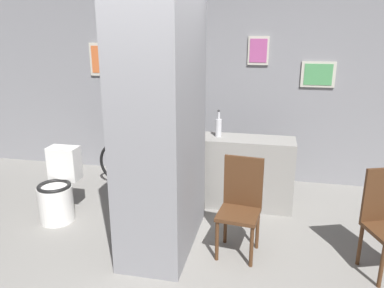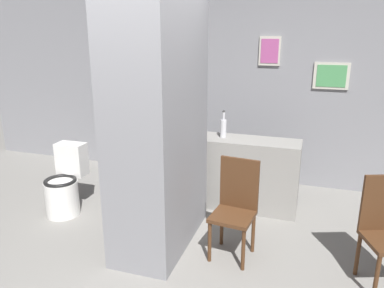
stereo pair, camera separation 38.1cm
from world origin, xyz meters
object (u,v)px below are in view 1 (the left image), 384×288
(toilet, at_px, (58,191))
(bicycle, at_px, (153,164))
(chair_near_pillar, at_px, (241,203))
(bottle_tall, at_px, (218,127))

(toilet, bearing_deg, bicycle, 54.96)
(chair_near_pillar, xyz_separation_m, bicycle, (-1.33, 1.34, -0.17))
(toilet, bearing_deg, bottle_tall, 25.13)
(toilet, distance_m, bicycle, 1.35)
(toilet, height_order, bicycle, toilet)
(toilet, height_order, chair_near_pillar, chair_near_pillar)
(chair_near_pillar, distance_m, bottle_tall, 1.21)
(toilet, xyz_separation_m, bottle_tall, (1.73, 0.81, 0.65))
(bicycle, bearing_deg, toilet, -125.04)
(bottle_tall, bearing_deg, chair_near_pillar, -70.08)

